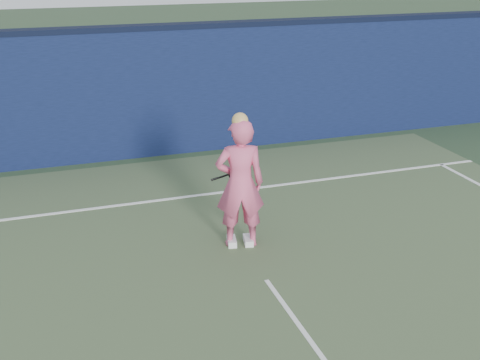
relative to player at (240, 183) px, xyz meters
name	(u,v)px	position (x,y,z in m)	size (l,w,h in m)	color
ground	(298,324)	(0.00, -2.07, -0.94)	(80.00, 80.00, 0.00)	#273A23
backstop_wall	(170,92)	(0.00, 4.43, 0.31)	(24.00, 0.40, 2.50)	black
wall_cap	(168,26)	(0.00, 4.43, 1.61)	(24.00, 0.42, 0.10)	black
player	(240,183)	(0.00, 0.00, 0.00)	(0.75, 0.57, 1.95)	#DE5681
racket	(235,173)	(0.07, 0.44, -0.01)	(0.52, 0.14, 0.28)	black
court_lines	(310,340)	(0.00, -2.40, -0.93)	(11.00, 12.04, 0.01)	white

